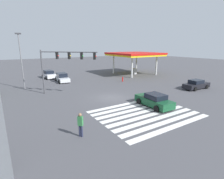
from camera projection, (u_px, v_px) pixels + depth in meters
ground_plane at (112, 98)px, 22.18m from camera, size 153.34×153.34×0.00m
crosswalk_markings at (146, 114)px, 17.09m from camera, size 9.51×7.25×0.01m
traffic_signal_mast at (63, 61)px, 22.47m from camera, size 5.65×5.65×5.92m
car_0 at (62, 78)px, 32.08m from camera, size 2.18×4.61×1.55m
car_1 at (154, 100)px, 18.99m from camera, size 2.17×4.55×1.46m
car_2 at (196, 85)px, 26.70m from camera, size 4.63×2.00×1.41m
car_3 at (49, 74)px, 35.50m from camera, size 2.21×4.21×1.54m
gas_station_canopy at (135, 55)px, 39.60m from camera, size 10.13×10.13×4.88m
pedestrian at (80, 124)px, 12.57m from camera, size 0.41×0.41×1.83m
street_light_pole_a at (21, 56)px, 25.76m from camera, size 0.80×0.36×8.23m
fire_hydrant at (123, 79)px, 32.11m from camera, size 0.22×0.22×0.86m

